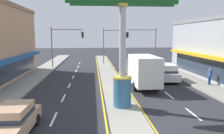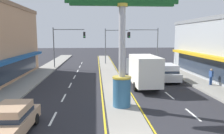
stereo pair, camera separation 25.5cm
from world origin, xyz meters
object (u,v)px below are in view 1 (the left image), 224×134
Objects in this scene: traffic_light_left_side at (64,41)px; traffic_light_right_side at (145,40)px; pedestrian_near_kerb at (210,75)px; box_truck_far_right_lane at (142,70)px; suv_near_left_lane at (166,72)px; district_sign at (123,42)px; sedan_near_right_lane at (12,121)px; traffic_light_median_far at (112,40)px.

traffic_light_right_side is at bearing 4.07° from traffic_light_left_side.
traffic_light_left_side is at bearing 140.76° from pedestrian_near_kerb.
traffic_light_right_side is 14.09m from box_truck_far_right_lane.
box_truck_far_right_lane is at bearing 176.10° from pedestrian_near_kerb.
traffic_light_left_side and traffic_light_right_side have the same top height.
suv_near_left_lane is (-0.29, -11.01, -3.26)m from traffic_light_right_side.
box_truck_far_right_lane is at bearing 65.51° from district_sign.
pedestrian_near_kerb is (15.56, 9.23, 0.30)m from sedan_near_right_lane.
suv_near_left_lane is at bearing 54.45° from district_sign.
traffic_light_median_far is (1.38, 22.92, -0.40)m from district_sign.
sedan_near_right_lane is 18.10m from pedestrian_near_kerb.
traffic_light_right_side reaches higher than sedan_near_right_lane.
district_sign is 5.28× the size of pedestrian_near_kerb.
box_truck_far_right_lane is at bearing -104.90° from traffic_light_right_side.
pedestrian_near_kerb is at bearing -64.80° from traffic_light_median_far.
district_sign is 1.37× the size of traffic_light_median_far.
traffic_light_median_far is at bearing 86.55° from district_sign.
suv_near_left_lane is at bearing -72.12° from traffic_light_median_far.
traffic_light_right_side is 3.85× the size of pedestrian_near_kerb.
traffic_light_median_far is 1.42× the size of sedan_near_right_lane.
sedan_near_right_lane is 13.14m from box_truck_far_right_lane.
traffic_light_median_far is 1.33× the size of suv_near_left_lane.
traffic_light_left_side is 1.00× the size of traffic_light_right_side.
traffic_light_right_side is 14.56m from pedestrian_near_kerb.
traffic_light_left_side is 15.66m from box_truck_far_right_lane.
sedan_near_right_lane is (-7.43, -26.52, -3.41)m from traffic_light_median_far.
traffic_light_left_side is (-6.33, 18.57, -0.35)m from district_sign.
traffic_light_right_side is 6.03m from traffic_light_median_far.
traffic_light_right_side is at bearing 71.98° from district_sign.
sedan_near_right_lane is at bearing -149.18° from district_sign.
district_sign is 1.82× the size of suv_near_left_lane.
traffic_light_left_side is at bearing 90.74° from sedan_near_right_lane.
traffic_light_right_side and traffic_light_median_far have the same top height.
suv_near_left_lane is 2.91× the size of pedestrian_near_kerb.
traffic_light_left_side reaches higher than pedestrian_near_kerb.
suv_near_left_lane reaches higher than sedan_near_right_lane.
traffic_light_left_side is 1.42× the size of sedan_near_right_lane.
district_sign is 11.60m from pedestrian_near_kerb.
box_truck_far_right_lane reaches higher than sedan_near_right_lane.
sedan_near_right_lane is at bearing -105.65° from traffic_light_median_far.
traffic_light_median_far is at bearing 115.20° from pedestrian_near_kerb.
suv_near_left_lane is at bearing -91.50° from traffic_light_right_side.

